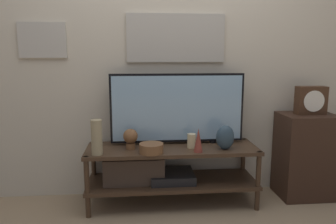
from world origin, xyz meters
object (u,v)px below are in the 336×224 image
at_px(vase_tall_ceramic, 97,137).
at_px(mantel_clock, 311,100).
at_px(vase_slim_bronze, 198,140).
at_px(decorative_bust, 131,138).
at_px(vase_wide_bowl, 151,148).
at_px(television, 177,108).
at_px(vase_urn_stoneware, 225,137).
at_px(candle_jar, 192,141).

xyz_separation_m(vase_tall_ceramic, mantel_clock, (1.78, 0.20, 0.23)).
bearing_deg(vase_slim_bronze, decorative_bust, 166.45).
bearing_deg(vase_wide_bowl, television, 46.19).
xyz_separation_m(television, vase_tall_ceramic, (-0.64, -0.25, -0.17)).
height_order(television, vase_wide_bowl, television).
distance_m(vase_urn_stoneware, vase_wide_bowl, 0.60).
bearing_deg(mantel_clock, vase_tall_ceramic, -173.57).
bearing_deg(vase_tall_ceramic, mantel_clock, 6.43).
height_order(vase_wide_bowl, decorative_bust, decorative_bust).
distance_m(vase_tall_ceramic, mantel_clock, 1.81).
bearing_deg(vase_slim_bronze, vase_wide_bowl, 178.55).
relative_size(television, vase_wide_bowl, 5.97).
xyz_separation_m(vase_slim_bronze, candle_jar, (-0.03, 0.12, -0.04)).
xyz_separation_m(vase_urn_stoneware, vase_wide_bowl, (-0.59, -0.04, -0.06)).
relative_size(vase_urn_stoneware, vase_slim_bronze, 1.05).
distance_m(decorative_bust, mantel_clock, 1.56).
height_order(vase_urn_stoneware, mantel_clock, mantel_clock).
relative_size(vase_wide_bowl, candle_jar, 1.62).
xyz_separation_m(television, vase_wide_bowl, (-0.23, -0.24, -0.27)).
relative_size(television, mantel_clock, 4.44).
xyz_separation_m(vase_urn_stoneware, decorative_bust, (-0.75, 0.07, -0.00)).
relative_size(candle_jar, decorative_bust, 0.70).
height_order(decorative_bust, mantel_clock, mantel_clock).
distance_m(vase_tall_ceramic, vase_wide_bowl, 0.42).
xyz_separation_m(candle_jar, mantel_clock, (1.04, 0.08, 0.31)).
distance_m(television, decorative_bust, 0.46).
bearing_deg(decorative_bust, vase_urn_stoneware, -5.66).
xyz_separation_m(vase_tall_ceramic, candle_jar, (0.74, 0.12, -0.08)).
bearing_deg(vase_tall_ceramic, television, 21.26).
distance_m(vase_urn_stoneware, vase_tall_ceramic, 1.01).
relative_size(vase_wide_bowl, decorative_bust, 1.14).
bearing_deg(decorative_bust, candle_jar, -1.12).
height_order(television, candle_jar, television).
bearing_deg(vase_urn_stoneware, candle_jar, 165.97).
relative_size(vase_tall_ceramic, mantel_clock, 1.08).
xyz_separation_m(vase_slim_bronze, vase_wide_bowl, (-0.37, 0.01, -0.06)).
xyz_separation_m(candle_jar, decorative_bust, (-0.49, 0.01, 0.04)).
relative_size(vase_tall_ceramic, candle_jar, 2.34).
bearing_deg(television, candle_jar, -52.44).
bearing_deg(decorative_bust, vase_wide_bowl, -36.07).
xyz_separation_m(vase_urn_stoneware, vase_slim_bronze, (-0.23, -0.05, -0.00)).
distance_m(vase_urn_stoneware, decorative_bust, 0.76).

